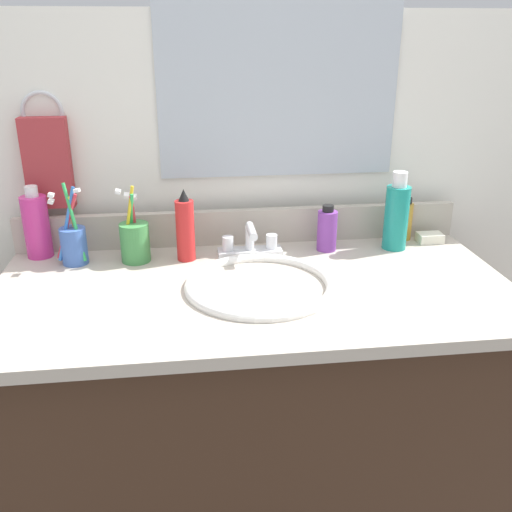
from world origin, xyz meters
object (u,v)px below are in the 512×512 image
at_px(bottle_spray_red, 185,228).
at_px(bottle_soap_pink, 37,226).
at_px(cup_green, 135,241).
at_px(bottle_cream_purple, 327,230).
at_px(faucet, 250,244).
at_px(bottle_oil_amber, 405,220).
at_px(soap_bar, 430,238).
at_px(hand_towel, 48,163).
at_px(cup_blue_plastic, 73,242).
at_px(bottle_mouthwash_teal, 396,215).

xyz_separation_m(bottle_spray_red, bottle_soap_pink, (-0.36, 0.07, 0.00)).
xyz_separation_m(bottle_spray_red, cup_green, (-0.12, 0.01, -0.03)).
bearing_deg(bottle_cream_purple, cup_green, -178.29).
distance_m(faucet, bottle_oil_amber, 0.43).
bearing_deg(bottle_cream_purple, soap_bar, 4.11).
bearing_deg(faucet, bottle_cream_purple, 2.71).
bearing_deg(bottle_oil_amber, cup_green, -174.56).
bearing_deg(soap_bar, hand_towel, 175.27).
bearing_deg(cup_green, bottle_oil_amber, 5.44).
relative_size(bottle_cream_purple, cup_blue_plastic, 0.60).
distance_m(hand_towel, bottle_soap_pink, 0.15).
xyz_separation_m(bottle_cream_purple, soap_bar, (0.28, 0.02, -0.04)).
relative_size(bottle_oil_amber, cup_green, 0.61).
height_order(bottle_cream_purple, bottle_spray_red, bottle_spray_red).
bearing_deg(faucet, bottle_mouthwash_teal, 0.00).
bearing_deg(hand_towel, faucet, -12.77).
bearing_deg(cup_blue_plastic, bottle_oil_amber, 4.38).
distance_m(bottle_spray_red, cup_blue_plastic, 0.27).
distance_m(bottle_oil_amber, soap_bar, 0.08).
xyz_separation_m(bottle_oil_amber, bottle_mouthwash_teal, (-0.05, -0.06, 0.03)).
distance_m(bottle_spray_red, bottle_mouthwash_teal, 0.53).
bearing_deg(bottle_soap_pink, cup_blue_plastic, -31.90).
distance_m(hand_towel, bottle_mouthwash_teal, 0.87).
distance_m(bottle_soap_pink, cup_blue_plastic, 0.11).
relative_size(hand_towel, faucet, 1.38).
bearing_deg(cup_green, soap_bar, 2.61).
bearing_deg(bottle_spray_red, bottle_oil_amber, 7.18).
relative_size(bottle_soap_pink, cup_blue_plastic, 0.90).
relative_size(faucet, bottle_mouthwash_teal, 0.80).
distance_m(bottle_cream_purple, bottle_mouthwash_teal, 0.18).
xyz_separation_m(hand_towel, bottle_spray_red, (0.33, -0.12, -0.14)).
xyz_separation_m(bottle_soap_pink, bottle_mouthwash_teal, (0.89, -0.06, 0.01)).
bearing_deg(bottle_soap_pink, soap_bar, -1.48).
bearing_deg(hand_towel, bottle_mouthwash_teal, -7.30).
bearing_deg(bottle_spray_red, soap_bar, 3.66).
height_order(hand_towel, bottle_oil_amber, hand_towel).
bearing_deg(bottle_mouthwash_teal, cup_green, -179.57).
bearing_deg(soap_bar, bottle_cream_purple, -175.89).
xyz_separation_m(bottle_soap_pink, cup_green, (0.24, -0.06, -0.03)).
height_order(hand_towel, bottle_spray_red, hand_towel).
xyz_separation_m(hand_towel, bottle_oil_amber, (0.90, -0.05, -0.17)).
xyz_separation_m(bottle_spray_red, bottle_mouthwash_teal, (0.53, 0.01, 0.01)).
height_order(bottle_cream_purple, soap_bar, bottle_cream_purple).
relative_size(hand_towel, soap_bar, 3.44).
xyz_separation_m(bottle_cream_purple, bottle_soap_pink, (-0.71, 0.05, 0.03)).
xyz_separation_m(bottle_mouthwash_teal, soap_bar, (0.11, 0.03, -0.08)).
bearing_deg(cup_green, hand_towel, 150.69).
height_order(bottle_spray_red, bottle_soap_pink, bottle_soap_pink).
relative_size(bottle_cream_purple, soap_bar, 1.84).
distance_m(bottle_cream_purple, cup_green, 0.48).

